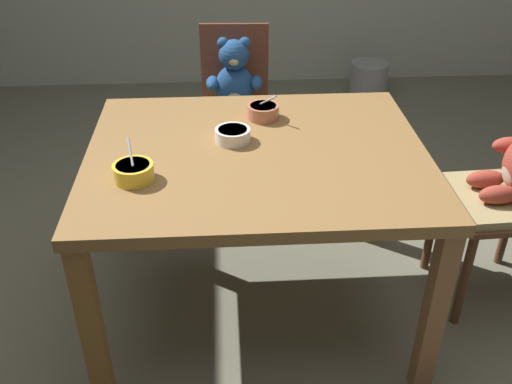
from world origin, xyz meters
The scene contains 7 objects.
ground_plane centered at (0.00, 0.00, -0.02)m, with size 5.20×5.20×0.04m.
dining_table centered at (0.00, 0.00, 0.64)m, with size 1.19×0.98×0.73m.
teddy_chair_far_center centered at (-0.05, 0.90, 0.55)m, with size 0.39×0.42×0.88m.
porridge_bowl_white_center centered at (-0.08, 0.08, 0.76)m, with size 0.13×0.13×0.05m.
porridge_bowl_terracotta_far_center centered at (0.04, 0.27, 0.76)m, with size 0.12×0.12×0.12m.
porridge_bowl_yellow_near_left centered at (-0.41, -0.17, 0.76)m, with size 0.13×0.14×0.12m.
metal_pail centered at (0.95, 2.15, 0.13)m, with size 0.27×0.27×0.26m, color #93969B.
Camera 1 is at (-0.11, -1.79, 1.69)m, focal length 40.66 mm.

